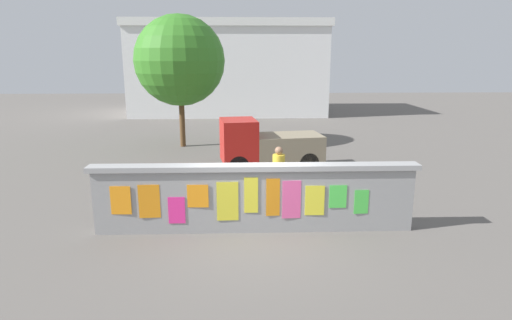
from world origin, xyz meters
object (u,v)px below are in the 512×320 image
(motorcycle, at_px, (189,192))
(bicycle_near, at_px, (328,198))
(tree_roadside, at_px, (180,61))
(auto_rickshaw_truck, at_px, (266,145))
(person_walking, at_px, (279,169))

(motorcycle, distance_m, bicycle_near, 3.71)
(bicycle_near, relative_size, tree_roadside, 0.29)
(motorcycle, height_order, tree_roadside, tree_roadside)
(auto_rickshaw_truck, bearing_deg, motorcycle, -119.75)
(auto_rickshaw_truck, height_order, bicycle_near, auto_rickshaw_truck)
(motorcycle, xyz_separation_m, tree_roadside, (-1.24, 8.23, 3.34))
(auto_rickshaw_truck, xyz_separation_m, motorcycle, (-2.31, -4.04, -0.44))
(motorcycle, bearing_deg, person_walking, 7.83)
(motorcycle, distance_m, person_walking, 2.52)
(motorcycle, xyz_separation_m, bicycle_near, (3.70, -0.33, -0.10))
(person_walking, height_order, tree_roadside, tree_roadside)
(person_walking, bearing_deg, bicycle_near, -28.07)
(auto_rickshaw_truck, relative_size, motorcycle, 1.99)
(motorcycle, height_order, bicycle_near, bicycle_near)
(auto_rickshaw_truck, height_order, motorcycle, auto_rickshaw_truck)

